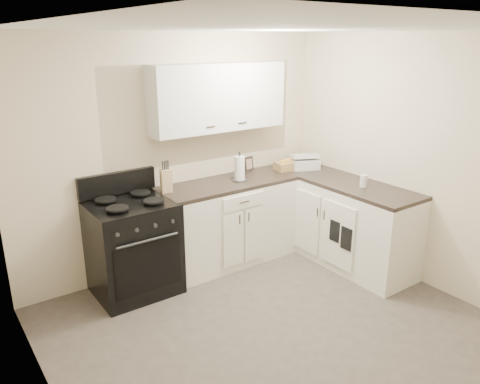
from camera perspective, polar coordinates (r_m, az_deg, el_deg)
floor at (r=4.20m, az=5.49°, el=-17.18°), size 3.60×3.60×0.00m
ceiling at (r=3.43m, az=6.81°, el=19.28°), size 3.60×3.60×0.00m
wall_back at (r=5.06m, az=-7.54°, el=4.57°), size 3.60×0.00×3.60m
wall_right at (r=4.97m, az=21.90°, el=3.14°), size 0.00×3.60×3.60m
wall_left at (r=2.85m, az=-22.47°, el=-7.66°), size 0.00×3.60×3.60m
base_cabinets_back at (r=5.27m, az=-1.54°, el=-3.88°), size 1.55×0.60×0.90m
base_cabinets_right at (r=5.47m, az=11.76°, el=-3.42°), size 0.60×1.90×0.90m
countertop_back at (r=5.11m, az=-1.58°, el=1.02°), size 1.55×0.60×0.04m
countertop_right at (r=5.31m, az=12.08°, el=1.30°), size 0.60×1.90×0.04m
upper_cabinets at (r=5.04m, az=-2.65°, el=11.48°), size 1.55×0.30×0.70m
stove at (r=4.75m, az=-12.87°, el=-6.75°), size 0.79×0.67×0.95m
knife_block at (r=4.80m, az=-9.00°, el=1.37°), size 0.12×0.12×0.24m
paper_towel at (r=5.12m, az=-0.05°, el=2.89°), size 0.11×0.11×0.27m
picture_frame at (r=5.52m, az=1.08°, el=3.46°), size 0.14×0.06×0.17m
wicker_basket at (r=5.60m, az=5.76°, el=3.20°), size 0.31×0.23×0.09m
countertop_grill at (r=5.70m, az=7.80°, el=3.51°), size 0.41×0.40×0.12m
glass_jar at (r=5.09m, az=14.85°, el=1.32°), size 0.10×0.10×0.13m
oven_mitt_near at (r=4.97m, az=12.85°, el=-5.57°), size 0.02×0.14×0.24m
oven_mitt_far at (r=5.06m, az=11.48°, el=-4.69°), size 0.02×0.13×0.23m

